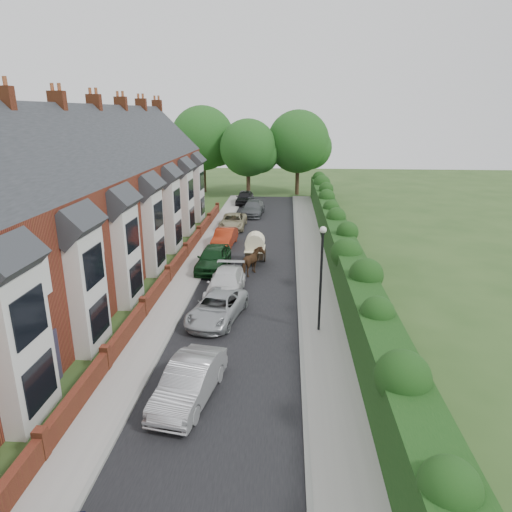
{
  "coord_description": "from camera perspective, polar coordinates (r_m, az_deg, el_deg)",
  "views": [
    {
      "loc": [
        1.78,
        -15.74,
        9.98
      ],
      "look_at": [
        0.09,
        8.79,
        2.2
      ],
      "focal_mm": 32.0,
      "sensor_mm": 36.0,
      "label": 1
    }
  ],
  "objects": [
    {
      "name": "lamppost",
      "position": [
        20.91,
        8.18,
        -1.28
      ],
      "size": [
        0.32,
        0.32,
        5.16
      ],
      "color": "black",
      "rests_on": "ground"
    },
    {
      "name": "horse",
      "position": [
        29.03,
        -0.43,
        -0.76
      ],
      "size": [
        1.58,
        2.23,
        1.72
      ],
      "primitive_type": "imported",
      "rotation": [
        0.0,
        0.0,
        2.78
      ],
      "color": "#4D311C",
      "rests_on": "ground"
    },
    {
      "name": "kerb_hedge_side",
      "position": [
        28.53,
        5.25,
        -2.86
      ],
      "size": [
        0.18,
        58.0,
        0.13
      ],
      "primitive_type": "cube",
      "color": "gray",
      "rests_on": "ground"
    },
    {
      "name": "car_black",
      "position": [
        51.91,
        -1.42,
        7.32
      ],
      "size": [
        1.9,
        4.48,
        1.51
      ],
      "primitive_type": "imported",
      "rotation": [
        0.0,
        0.0,
        -0.03
      ],
      "color": "black",
      "rests_on": "ground"
    },
    {
      "name": "car_beige",
      "position": [
        40.91,
        -2.88,
        4.35
      ],
      "size": [
        2.19,
        4.69,
        1.3
      ],
      "primitive_type": "imported",
      "rotation": [
        0.0,
        0.0,
        -0.01
      ],
      "color": "tan",
      "rests_on": "ground"
    },
    {
      "name": "garden_wall_row",
      "position": [
        28.36,
        -10.87,
        -2.39
      ],
      "size": [
        0.35,
        40.35,
        1.1
      ],
      "color": "brown",
      "rests_on": "ground"
    },
    {
      "name": "terrace_row",
      "position": [
        29.19,
        -21.92,
        5.41
      ],
      "size": [
        9.05,
        40.5,
        11.5
      ],
      "color": "maroon",
      "rests_on": "ground"
    },
    {
      "name": "car_silver_b",
      "position": [
        23.0,
        -4.89,
        -6.47
      ],
      "size": [
        2.99,
        4.96,
        1.29
      ],
      "primitive_type": "imported",
      "rotation": [
        0.0,
        0.0,
        -0.19
      ],
      "color": "#A7AAAE",
      "rests_on": "ground"
    },
    {
      "name": "road",
      "position": [
        28.63,
        -0.87,
        -2.83
      ],
      "size": [
        6.0,
        58.0,
        0.02
      ],
      "primitive_type": "cube",
      "color": "black",
      "rests_on": "ground"
    },
    {
      "name": "pavement_hedge_side",
      "position": [
        28.58,
        7.35,
        -2.91
      ],
      "size": [
        2.2,
        58.0,
        0.12
      ],
      "primitive_type": "cube",
      "color": "#9B9793",
      "rests_on": "ground"
    },
    {
      "name": "ground",
      "position": [
        18.73,
        -2.19,
        -14.67
      ],
      "size": [
        140.0,
        140.0,
        0.0
      ],
      "primitive_type": "plane",
      "color": "#2D4C1E",
      "rests_on": "ground"
    },
    {
      "name": "tree_far_right",
      "position": [
        57.96,
        5.69,
        13.85
      ],
      "size": [
        7.98,
        7.6,
        10.31
      ],
      "color": "#332316",
      "rests_on": "ground"
    },
    {
      "name": "pavement_house_side",
      "position": [
        29.17,
        -8.44,
        -2.52
      ],
      "size": [
        1.7,
        58.0,
        0.12
      ],
      "primitive_type": "cube",
      "color": "#9B9793",
      "rests_on": "ground"
    },
    {
      "name": "tree_far_back",
      "position": [
        59.82,
        -6.24,
        14.23
      ],
      "size": [
        8.4,
        8.0,
        10.82
      ],
      "color": "#332316",
      "rests_on": "ground"
    },
    {
      "name": "horse_cart",
      "position": [
        31.0,
        -0.12,
        1.21
      ],
      "size": [
        1.38,
        3.05,
        2.2
      ],
      "color": "black",
      "rests_on": "ground"
    },
    {
      "name": "car_grey",
      "position": [
        46.21,
        -0.37,
        6.0
      ],
      "size": [
        2.34,
        5.12,
        1.45
      ],
      "primitive_type": "imported",
      "rotation": [
        0.0,
        0.0,
        -0.06
      ],
      "color": "#4E5255",
      "rests_on": "ground"
    },
    {
      "name": "car_silver_a",
      "position": [
        17.16,
        -8.35,
        -15.28
      ],
      "size": [
        2.26,
        4.61,
        1.45
      ],
      "primitive_type": "imported",
      "rotation": [
        0.0,
        0.0,
        -0.17
      ],
      "color": "#99989D",
      "rests_on": "ground"
    },
    {
      "name": "tree_far_left",
      "position": [
        56.16,
        -0.62,
        13.2
      ],
      "size": [
        7.14,
        6.8,
        9.29
      ],
      "color": "#332316",
      "rests_on": "ground"
    },
    {
      "name": "kerb_house_side",
      "position": [
        29.02,
        -6.89,
        -2.56
      ],
      "size": [
        0.18,
        58.0,
        0.13
      ],
      "primitive_type": "cube",
      "color": "gray",
      "rests_on": "ground"
    },
    {
      "name": "car_white",
      "position": [
        25.91,
        -3.83,
        -3.48
      ],
      "size": [
        2.04,
        4.85,
        1.4
      ],
      "primitive_type": "imported",
      "rotation": [
        0.0,
        0.0,
        -0.02
      ],
      "color": "silver",
      "rests_on": "ground"
    },
    {
      "name": "car_green",
      "position": [
        30.18,
        -5.36,
        -0.25
      ],
      "size": [
        2.09,
        4.74,
        1.59
      ],
      "primitive_type": "imported",
      "rotation": [
        0.0,
        0.0,
        -0.05
      ],
      "color": "#0F3315",
      "rests_on": "ground"
    },
    {
      "name": "car_red",
      "position": [
        35.52,
        -3.94,
        2.33
      ],
      "size": [
        1.7,
        4.2,
        1.36
      ],
      "primitive_type": "imported",
      "rotation": [
        0.0,
        0.0,
        -0.07
      ],
      "color": "#9F2A11",
      "rests_on": "ground"
    },
    {
      "name": "hedge",
      "position": [
        28.26,
        11.12,
        -0.03
      ],
      "size": [
        2.1,
        58.0,
        2.85
      ],
      "color": "#123811",
      "rests_on": "ground"
    }
  ]
}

